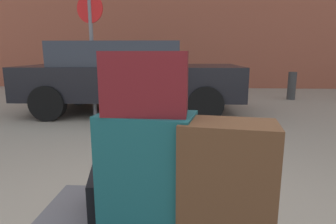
% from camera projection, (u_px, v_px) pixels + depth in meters
% --- Properties ---
extents(suitcase_teal_stacked_top, '(0.45, 0.32, 0.61)m').
position_uv_depth(suitcase_teal_stacked_top, '(148.00, 179.00, 1.29)').
color(suitcase_teal_stacked_top, '#144C51').
rests_on(suitcase_teal_stacked_top, luggage_cart).
extents(suitcase_black_front_left, '(0.59, 0.46, 0.24)m').
position_uv_depth(suitcase_black_front_left, '(140.00, 190.00, 1.59)').
color(suitcase_black_front_left, black).
rests_on(suitcase_black_front_left, luggage_cart).
extents(suitcase_brown_front_right, '(0.41, 0.27, 0.60)m').
position_uv_depth(suitcase_brown_front_right, '(226.00, 193.00, 1.18)').
color(suitcase_brown_front_right, '#51331E').
rests_on(suitcase_brown_front_right, luggage_cart).
extents(duffel_bag_maroon_topmost_pile, '(0.36, 0.22, 0.26)m').
position_uv_depth(duffel_bag_maroon_topmost_pile, '(146.00, 83.00, 1.20)').
color(duffel_bag_maroon_topmost_pile, maroon).
rests_on(duffel_bag_maroon_topmost_pile, suitcase_teal_stacked_top).
extents(parked_car, '(4.35, 2.02, 1.42)m').
position_uv_depth(parked_car, '(130.00, 75.00, 5.83)').
color(parked_car, black).
rests_on(parked_car, ground_plane).
extents(bollard_kerb_near, '(0.21, 0.21, 0.72)m').
position_uv_depth(bollard_kerb_near, '(292.00, 86.00, 7.47)').
color(bollard_kerb_near, '#383838').
rests_on(bollard_kerb_near, ground_plane).
extents(no_parking_sign, '(0.49, 0.12, 2.22)m').
position_uv_depth(no_parking_sign, '(92.00, 43.00, 5.07)').
color(no_parking_sign, slate).
rests_on(no_parking_sign, ground_plane).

